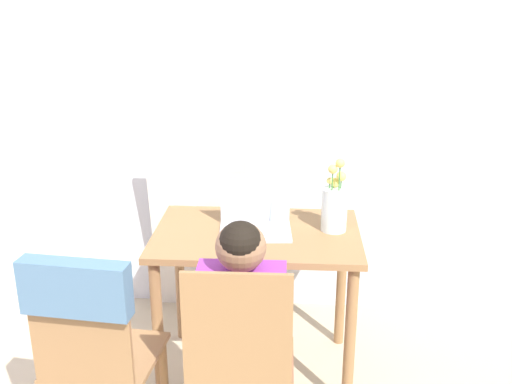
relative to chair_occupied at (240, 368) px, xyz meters
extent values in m
cube|color=silver|center=(-0.25, 1.33, 0.78)|extent=(6.40, 0.05, 2.50)
cube|color=olive|center=(0.02, 0.65, 0.26)|extent=(0.95, 0.63, 0.03)
cylinder|color=olive|center=(-0.40, 0.38, -0.11)|extent=(0.05, 0.05, 0.71)
cylinder|color=olive|center=(0.44, 0.38, -0.11)|extent=(0.05, 0.05, 0.71)
cylinder|color=olive|center=(-0.40, 0.91, -0.11)|extent=(0.05, 0.05, 0.71)
cylinder|color=olive|center=(0.44, 0.91, -0.11)|extent=(0.05, 0.05, 0.71)
cube|color=olive|center=(0.00, 0.07, -0.05)|extent=(0.40, 0.40, 0.02)
cube|color=olive|center=(0.00, -0.12, 0.21)|extent=(0.38, 0.02, 0.49)
cylinder|color=olive|center=(-0.17, 0.24, -0.26)|extent=(0.04, 0.04, 0.41)
cube|color=olive|center=(-0.54, 0.10, -0.05)|extent=(0.44, 0.44, 0.02)
cube|color=olive|center=(-0.56, -0.09, 0.21)|extent=(0.38, 0.06, 0.49)
cylinder|color=olive|center=(-0.35, 0.25, -0.26)|extent=(0.04, 0.04, 0.41)
cylinder|color=olive|center=(-0.69, 0.29, -0.26)|extent=(0.04, 0.04, 0.41)
cube|color=slate|center=(-0.56, -0.09, 0.36)|extent=(0.40, 0.12, 0.20)
cube|color=purple|center=(0.00, 0.07, 0.17)|extent=(0.33, 0.18, 0.41)
sphere|color=#936B4C|center=(0.00, 0.07, 0.46)|extent=(0.19, 0.19, 0.19)
sphere|color=black|center=(0.00, 0.06, 0.49)|extent=(0.16, 0.16, 0.16)
cylinder|color=navy|center=(0.07, 0.21, -0.02)|extent=(0.09, 0.28, 0.09)
cylinder|color=navy|center=(-0.08, 0.21, -0.02)|extent=(0.09, 0.28, 0.09)
cylinder|color=navy|center=(0.07, 0.35, -0.25)|extent=(0.07, 0.07, 0.43)
cylinder|color=navy|center=(-0.08, 0.35, -0.25)|extent=(0.07, 0.07, 0.43)
cylinder|color=purple|center=(0.14, 0.29, 0.19)|extent=(0.06, 0.24, 0.06)
cylinder|color=purple|center=(-0.14, 0.28, 0.19)|extent=(0.06, 0.24, 0.06)
cube|color=#B2B2B7|center=(0.01, 0.64, 0.28)|extent=(0.34, 0.27, 0.01)
cube|color=silver|center=(0.01, 0.64, 0.29)|extent=(0.30, 0.19, 0.00)
cube|color=#B2B2B7|center=(0.01, 0.74, 0.41)|extent=(0.33, 0.06, 0.24)
cube|color=#19284C|center=(0.01, 0.75, 0.41)|extent=(0.30, 0.05, 0.21)
cylinder|color=silver|center=(0.37, 0.69, 0.38)|extent=(0.12, 0.12, 0.20)
cylinder|color=#3D7A38|center=(0.40, 0.70, 0.43)|extent=(0.01, 0.01, 0.22)
sphere|color=#EFDB66|center=(0.40, 0.70, 0.53)|extent=(0.05, 0.05, 0.05)
cylinder|color=#3D7A38|center=(0.37, 0.72, 0.41)|extent=(0.01, 0.01, 0.18)
sphere|color=#EFDB66|center=(0.37, 0.72, 0.50)|extent=(0.04, 0.04, 0.04)
cylinder|color=#3D7A38|center=(0.35, 0.70, 0.41)|extent=(0.01, 0.01, 0.20)
sphere|color=#EFDB66|center=(0.35, 0.70, 0.51)|extent=(0.03, 0.03, 0.03)
cylinder|color=#3D7A38|center=(0.36, 0.67, 0.45)|extent=(0.01, 0.01, 0.26)
sphere|color=#EFDB66|center=(0.36, 0.67, 0.58)|extent=(0.04, 0.04, 0.04)
cylinder|color=#3D7A38|center=(0.39, 0.67, 0.46)|extent=(0.01, 0.01, 0.29)
sphere|color=#EFDB66|center=(0.39, 0.67, 0.61)|extent=(0.04, 0.04, 0.04)
cylinder|color=silver|center=(0.10, 0.77, 0.36)|extent=(0.06, 0.06, 0.17)
cylinder|color=#262628|center=(0.10, 0.77, 0.45)|extent=(0.04, 0.04, 0.02)
cube|color=silver|center=(-0.34, 1.20, 0.03)|extent=(0.54, 0.16, 1.00)
camera|label=1|loc=(0.18, -1.88, 1.36)|focal=42.00mm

